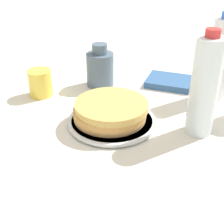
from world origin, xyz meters
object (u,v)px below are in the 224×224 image
at_px(cream_jug, 100,68).
at_px(water_bottle_mid, 204,87).
at_px(plate, 112,121).
at_px(water_bottle_far, 220,59).
at_px(juice_glass, 40,83).
at_px(pancake_stack, 110,110).

xyz_separation_m(cream_jug, water_bottle_mid, (-0.29, 0.23, 0.06)).
height_order(plate, water_bottle_far, water_bottle_far).
relative_size(plate, juice_glass, 2.84).
xyz_separation_m(plate, juice_glass, (0.24, -0.13, 0.03)).
height_order(juice_glass, cream_jug, cream_jug).
distance_m(juice_glass, water_bottle_far, 0.52).
height_order(pancake_stack, juice_glass, juice_glass).
relative_size(pancake_stack, water_bottle_far, 0.77).
relative_size(plate, pancake_stack, 1.18).
distance_m(juice_glass, water_bottle_mid, 0.47).
distance_m(pancake_stack, water_bottle_mid, 0.23).
bearing_deg(plate, water_bottle_far, -143.33).
height_order(juice_glass, water_bottle_mid, water_bottle_mid).
xyz_separation_m(plate, water_bottle_far, (-0.27, -0.20, 0.11)).
distance_m(plate, juice_glass, 0.27).
xyz_separation_m(juice_glass, water_bottle_far, (-0.51, -0.08, 0.08)).
distance_m(cream_jug, water_bottle_far, 0.36).
xyz_separation_m(pancake_stack, water_bottle_far, (-0.28, -0.20, 0.08)).
xyz_separation_m(pancake_stack, cream_jug, (0.07, -0.22, 0.02)).
height_order(pancake_stack, water_bottle_far, water_bottle_far).
bearing_deg(water_bottle_far, plate, 36.67).
relative_size(cream_jug, water_bottle_mid, 0.54).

